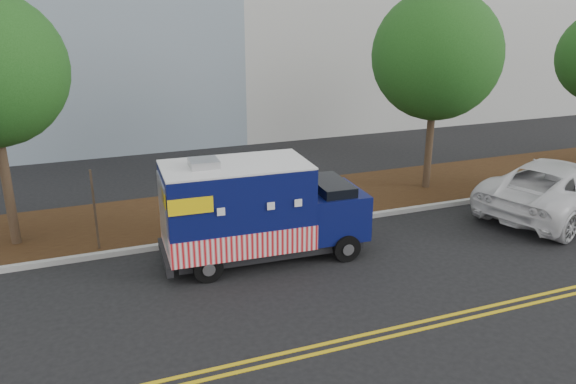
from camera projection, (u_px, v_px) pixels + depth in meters
name	position (u px, v px, depth m)	size (l,w,h in m)	color
ground	(305.00, 248.00, 15.76)	(120.00, 120.00, 0.00)	black
curb	(287.00, 228.00, 16.97)	(120.00, 0.18, 0.15)	#9E9E99
mulch_strip	(265.00, 205.00, 18.83)	(120.00, 4.00, 0.15)	black
centerline_near	(386.00, 330.00, 11.82)	(120.00, 0.10, 0.01)	gold
centerline_far	(392.00, 336.00, 11.60)	(120.00, 0.10, 0.01)	gold
tree_c	(437.00, 56.00, 18.99)	(4.39, 4.39, 7.03)	#38281C
sign_post	(95.00, 212.00, 15.05)	(0.06, 0.06, 2.40)	#473828
food_truck	(255.00, 213.00, 14.72)	(5.55, 2.30, 2.88)	black
white_car	(559.00, 187.00, 18.11)	(2.93, 6.34, 1.76)	silver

